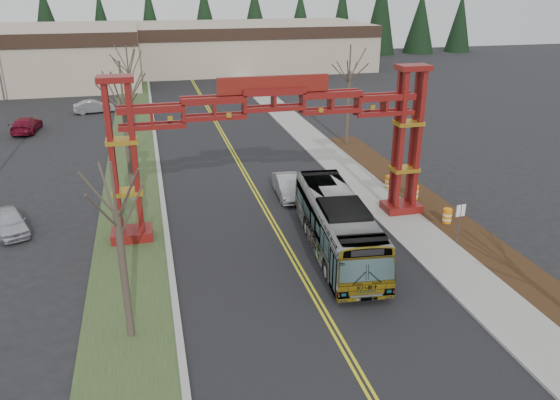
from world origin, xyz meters
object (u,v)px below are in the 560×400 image
object	(u,v)px
retail_building_east	(247,46)
parked_car_far_a	(94,107)
bare_tree_median_far	(128,71)
barrel_south	(447,217)
bare_tree_right_far	(350,72)
barrel_north	(389,183)
gateway_arch	(274,125)
transit_bus	(337,225)
barrel_mid	(414,193)
street_sign	(460,217)
bare_tree_median_mid	(123,98)
bare_tree_median_near	(117,213)
parked_car_mid_a	(26,125)
silver_sedan	(288,187)
parked_car_near_a	(10,222)

from	to	relation	value
retail_building_east	parked_car_far_a	distance (m)	36.52
bare_tree_median_far	barrel_south	distance (m)	33.34
bare_tree_right_far	barrel_north	xyz separation A→B (m)	(-1.06, -11.18, -5.74)
gateway_arch	retail_building_east	size ratio (longest dim) A/B	0.48
transit_bus	barrel_mid	xyz separation A→B (m)	(7.24, 5.59, -1.00)
gateway_arch	barrel_south	distance (m)	11.46
retail_building_east	street_sign	size ratio (longest dim) A/B	16.03
barrel_north	gateway_arch	bearing A→B (deg)	-156.46
parked_car_far_a	bare_tree_right_far	xyz separation A→B (m)	(22.17, -18.01, 5.53)
retail_building_east	bare_tree_median_mid	xyz separation A→B (m)	(-18.00, -55.06, 2.94)
bare_tree_median_near	bare_tree_median_far	distance (m)	34.52
bare_tree_right_far	retail_building_east	bearing A→B (deg)	90.00
barrel_south	barrel_north	xyz separation A→B (m)	(-0.85, 6.20, -0.01)
bare_tree_median_far	bare_tree_right_far	size ratio (longest dim) A/B	0.92
retail_building_east	parked_car_mid_a	distance (m)	45.44
transit_bus	bare_tree_right_far	bearing A→B (deg)	73.81
retail_building_east	transit_bus	bearing A→B (deg)	-96.56
transit_bus	barrel_south	world-z (taller)	transit_bus
bare_tree_right_far	bare_tree_median_mid	bearing A→B (deg)	-155.59
parked_car_mid_a	barrel_mid	world-z (taller)	parked_car_mid_a
gateway_arch	barrel_north	size ratio (longest dim) A/B	19.14
bare_tree_median_mid	bare_tree_median_far	distance (m)	18.57
bare_tree_right_far	parked_car_far_a	bearing A→B (deg)	140.91
bare_tree_median_far	silver_sedan	bearing A→B (deg)	-64.95
bare_tree_median_mid	barrel_north	bearing A→B (deg)	-10.06
street_sign	barrel_south	xyz separation A→B (m)	(0.90, 2.62, -1.22)
gateway_arch	parked_car_near_a	world-z (taller)	gateway_arch
retail_building_east	barrel_north	bearing A→B (deg)	-91.05
retail_building_east	street_sign	world-z (taller)	retail_building_east
transit_bus	bare_tree_median_near	xyz separation A→B (m)	(-10.41, -5.08, 3.86)
bare_tree_median_far	barrel_north	distance (m)	27.86
bare_tree_median_mid	bare_tree_right_far	world-z (taller)	bare_tree_median_mid
transit_bus	bare_tree_median_mid	bearing A→B (deg)	139.20
parked_car_mid_a	retail_building_east	bearing A→B (deg)	-123.76
bare_tree_right_far	barrel_south	size ratio (longest dim) A/B	8.62
parked_car_far_a	barrel_mid	bearing A→B (deg)	-155.14
parked_car_mid_a	parked_car_far_a	distance (m)	8.95
barrel_south	barrel_mid	xyz separation A→B (m)	(-0.14, 3.89, 0.02)
transit_bus	barrel_south	xyz separation A→B (m)	(7.38, 1.69, -1.02)
gateway_arch	barrel_mid	world-z (taller)	gateway_arch
bare_tree_median_far	barrel_mid	size ratio (longest dim) A/B	7.55
bare_tree_median_mid	barrel_south	bearing A→B (deg)	-27.36
parked_car_near_a	parked_car_mid_a	world-z (taller)	parked_car_mid_a
barrel_south	street_sign	bearing A→B (deg)	-108.84
bare_tree_median_near	barrel_mid	bearing A→B (deg)	31.14
transit_bus	silver_sedan	distance (m)	8.23
retail_building_east	parked_car_mid_a	world-z (taller)	retail_building_east
parked_car_near_a	barrel_south	xyz separation A→B (m)	(24.42, -4.83, -0.18)
barrel_south	barrel_mid	bearing A→B (deg)	92.06
transit_bus	parked_car_near_a	xyz separation A→B (m)	(-17.04, 6.52, -0.85)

